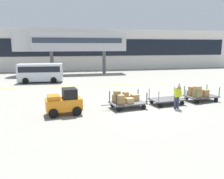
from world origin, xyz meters
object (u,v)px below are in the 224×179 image
(baggage_cart_lead, at_px, (126,100))
(baggage_handler, at_px, (177,96))
(safety_cone_near, at_px, (179,86))
(baggage_tug, at_px, (64,102))
(shuttle_van, at_px, (41,71))
(baggage_cart_tail, at_px, (199,94))
(baggage_cart_middle, at_px, (167,100))

(baggage_cart_lead, distance_m, baggage_handler, 3.40)
(baggage_cart_lead, bearing_deg, safety_cone_near, 39.30)
(baggage_tug, height_order, shuttle_van, shuttle_van)
(safety_cone_near, bearing_deg, baggage_handler, -119.66)
(safety_cone_near, bearing_deg, baggage_cart_lead, -140.70)
(baggage_cart_tail, distance_m, shuttle_van, 17.18)
(baggage_tug, distance_m, baggage_cart_middle, 7.17)
(baggage_cart_middle, distance_m, baggage_cart_tail, 2.85)
(baggage_cart_lead, relative_size, baggage_cart_middle, 1.00)
(baggage_handler, distance_m, safety_cone_near, 7.74)
(baggage_tug, height_order, baggage_cart_lead, baggage_tug)
(shuttle_van, distance_m, safety_cone_near, 15.10)
(safety_cone_near, bearing_deg, baggage_tug, -150.07)
(baggage_cart_middle, bearing_deg, baggage_handler, -82.76)
(baggage_cart_tail, height_order, shuttle_van, shuttle_van)
(baggage_tug, height_order, safety_cone_near, baggage_tug)
(baggage_cart_lead, relative_size, safety_cone_near, 5.58)
(shuttle_van, bearing_deg, baggage_handler, -55.00)
(baggage_tug, bearing_deg, baggage_handler, -2.61)
(baggage_cart_middle, bearing_deg, safety_cone_near, 54.12)
(baggage_cart_tail, bearing_deg, baggage_cart_lead, -173.60)
(baggage_tug, relative_size, safety_cone_near, 4.04)
(baggage_cart_lead, bearing_deg, baggage_tug, -171.66)
(baggage_tug, height_order, baggage_cart_tail, baggage_tug)
(baggage_cart_middle, distance_m, safety_cone_near, 6.78)
(baggage_cart_tail, height_order, safety_cone_near, baggage_cart_tail)
(baggage_tug, height_order, baggage_cart_middle, baggage_tug)
(baggage_cart_tail, height_order, baggage_handler, baggage_handler)
(baggage_cart_lead, relative_size, shuttle_van, 0.62)
(baggage_cart_lead, height_order, safety_cone_near, baggage_cart_lead)
(baggage_cart_tail, relative_size, safety_cone_near, 5.58)
(baggage_cart_lead, distance_m, baggage_cart_middle, 3.12)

